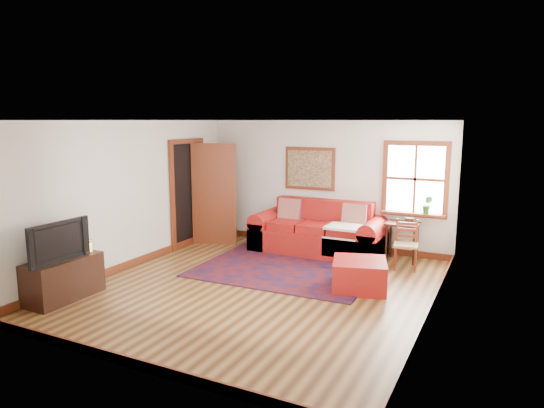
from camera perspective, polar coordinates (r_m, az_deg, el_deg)
The scene contains 13 objects.
ground at distance 7.47m, azimuth -1.50°, elevation -9.74°, with size 5.50×5.50×0.00m, color #492A13.
room_envelope at distance 7.10m, azimuth -1.50°, elevation 2.96°, with size 5.04×5.54×2.52m.
window at distance 9.12m, azimuth 16.62°, elevation 1.95°, with size 1.18×0.20×1.38m.
doorway at distance 9.81m, azimuth -8.04°, elevation 1.35°, with size 0.89×1.08×2.14m.
framed_artwork at distance 9.67m, azimuth 4.45°, elevation 4.17°, with size 1.05×0.07×0.85m.
persian_rug at distance 8.34m, azimuth 1.76°, elevation -7.54°, with size 2.90×2.32×0.02m, color #5C110D.
red_leather_sofa at distance 9.33m, azimuth 5.50°, elevation -3.70°, with size 2.50×1.03×0.98m.
red_ottoman at distance 7.43m, azimuth 10.24°, elevation -8.19°, with size 0.78×0.78×0.44m, color maroon.
side_table at distance 8.96m, azimuth 15.10°, elevation -2.92°, with size 0.58×0.44×0.70m.
ladder_back_chair at distance 8.56m, azimuth 15.51°, elevation -4.40°, with size 0.45×0.43×0.84m.
media_cabinet at distance 7.51m, azimuth -23.31°, elevation -8.08°, with size 0.48×1.07×0.59m, color black.
television at distance 7.27m, azimuth -24.21°, elevation -3.99°, with size 0.98×0.13×0.56m, color black.
candle_hurricane at distance 7.64m, azimuth -20.82°, elevation -4.65°, with size 0.12×0.12×0.18m.
Camera 1 is at (3.31, -6.21, 2.50)m, focal length 32.00 mm.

